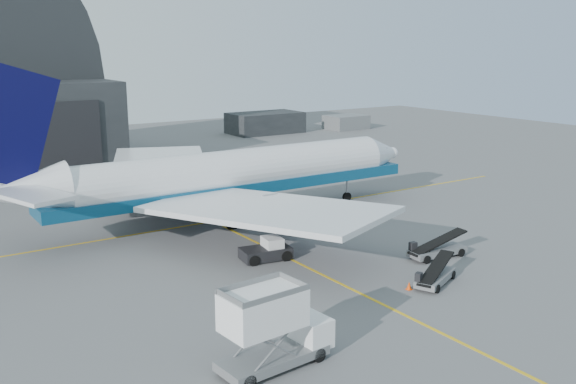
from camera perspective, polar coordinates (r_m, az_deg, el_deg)
ground at (r=47.32m, az=4.57°, el=-8.07°), size 200.00×200.00×0.00m
taxi_lines at (r=57.23m, az=-3.29°, el=-4.27°), size 80.00×42.12×0.02m
distant_bldg_a at (r=126.23m, az=-2.03°, el=5.27°), size 14.00×8.00×4.00m
distant_bldg_b at (r=132.71m, az=5.17°, el=5.60°), size 8.00×6.00×2.80m
airliner at (r=62.34m, az=-5.94°, el=1.39°), size 45.85×44.46×16.09m
catering_truck at (r=34.79m, az=-1.45°, el=-12.03°), size 6.68×2.97×4.47m
pushback_tug at (r=51.98m, az=-1.89°, el=-5.27°), size 4.27×2.88×1.84m
belt_loader_a at (r=48.02m, az=12.93°, el=-7.32°), size 4.88×3.27×1.86m
belt_loader_b at (r=53.81m, az=13.07°, el=-5.04°), size 5.40×2.21×2.04m
traffic_cone at (r=46.70m, az=10.71°, el=-8.20°), size 0.39×0.39×0.57m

